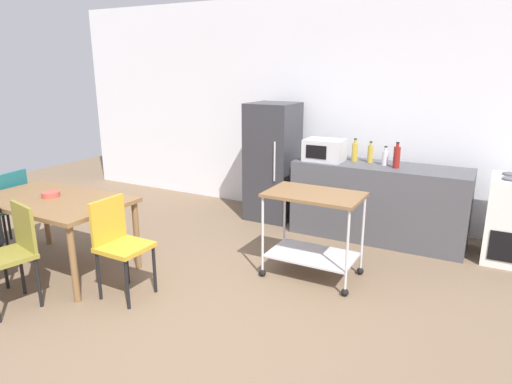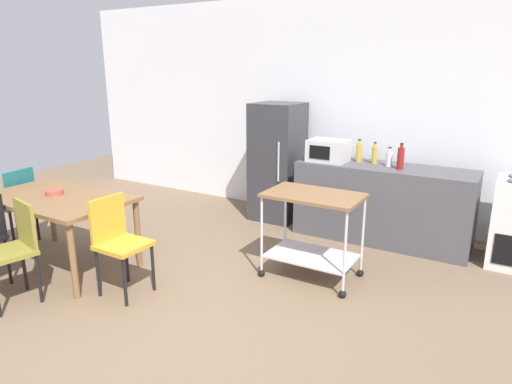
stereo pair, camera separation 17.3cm
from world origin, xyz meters
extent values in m
plane|color=brown|center=(0.00, 0.00, 0.00)|extent=(12.00, 12.00, 0.00)
cube|color=white|center=(0.00, 3.20, 1.45)|extent=(8.40, 0.12, 2.90)
cube|color=#4C4C51|center=(0.90, 2.60, 0.45)|extent=(2.00, 0.64, 0.90)
cube|color=brown|center=(-1.73, 0.20, 0.73)|extent=(1.50, 0.90, 0.04)
cylinder|color=brown|center=(-1.04, -0.19, 0.35)|extent=(0.06, 0.06, 0.71)
cylinder|color=brown|center=(-2.42, 0.59, 0.35)|extent=(0.06, 0.06, 0.71)
cylinder|color=brown|center=(-1.04, 0.59, 0.35)|extent=(0.06, 0.06, 0.71)
cube|color=#1E666B|center=(-2.75, 0.32, 0.47)|extent=(0.45, 0.45, 0.04)
cube|color=#1E666B|center=(-2.58, 0.35, 0.69)|extent=(0.08, 0.38, 0.40)
cylinder|color=black|center=(-2.95, 0.47, 0.23)|extent=(0.03, 0.03, 0.45)
cylinder|color=black|center=(-2.61, 0.52, 0.23)|extent=(0.03, 0.03, 0.45)
cylinder|color=black|center=(-2.56, 0.18, 0.23)|extent=(0.03, 0.03, 0.45)
cube|color=olive|center=(-1.44, -0.53, 0.47)|extent=(0.48, 0.48, 0.04)
cube|color=olive|center=(-1.40, -0.35, 0.69)|extent=(0.38, 0.12, 0.40)
cylinder|color=black|center=(-1.57, -0.33, 0.23)|extent=(0.03, 0.03, 0.45)
cylinder|color=black|center=(-1.24, -0.40, 0.23)|extent=(0.03, 0.03, 0.45)
cube|color=gold|center=(-0.71, 0.10, 0.47)|extent=(0.41, 0.41, 0.04)
cube|color=gold|center=(-0.89, 0.11, 0.69)|extent=(0.04, 0.38, 0.40)
cylinder|color=black|center=(-0.55, -0.07, 0.23)|extent=(0.03, 0.03, 0.45)
cylinder|color=black|center=(-0.54, 0.27, 0.23)|extent=(0.03, 0.03, 0.45)
cylinder|color=black|center=(-0.89, -0.06, 0.23)|extent=(0.03, 0.03, 0.45)
cylinder|color=black|center=(-0.88, 0.28, 0.23)|extent=(0.03, 0.03, 0.45)
cylinder|color=black|center=(-1.81, -0.33, 0.23)|extent=(0.03, 0.03, 0.45)
cylinder|color=#47474C|center=(2.22, 2.50, 0.91)|extent=(0.16, 0.16, 0.02)
cylinder|color=#47474C|center=(2.22, 2.74, 0.91)|extent=(0.16, 0.16, 0.02)
cube|color=#333338|center=(-0.55, 2.70, 0.78)|extent=(0.60, 0.60, 1.55)
cylinder|color=silver|center=(-0.37, 2.39, 0.85)|extent=(0.02, 0.02, 0.50)
cube|color=brown|center=(0.59, 1.27, 0.83)|extent=(0.90, 0.56, 0.03)
cube|color=silver|center=(0.59, 1.27, 0.22)|extent=(0.83, 0.52, 0.02)
cylinder|color=silver|center=(0.17, 1.02, 0.45)|extent=(0.02, 0.02, 0.76)
sphere|color=black|center=(0.17, 1.02, 0.04)|extent=(0.07, 0.07, 0.07)
cylinder|color=silver|center=(1.01, 1.02, 0.45)|extent=(0.02, 0.02, 0.76)
sphere|color=black|center=(1.01, 1.02, 0.04)|extent=(0.07, 0.07, 0.07)
cylinder|color=silver|center=(0.17, 1.52, 0.45)|extent=(0.02, 0.02, 0.76)
sphere|color=black|center=(0.17, 1.52, 0.04)|extent=(0.07, 0.07, 0.07)
cylinder|color=silver|center=(1.01, 1.52, 0.45)|extent=(0.02, 0.02, 0.76)
sphere|color=black|center=(1.01, 1.52, 0.04)|extent=(0.07, 0.07, 0.07)
cube|color=silver|center=(0.23, 2.52, 1.03)|extent=(0.46, 0.34, 0.26)
cube|color=black|center=(0.19, 2.35, 1.03)|extent=(0.25, 0.01, 0.16)
cylinder|color=gold|center=(0.56, 2.67, 1.01)|extent=(0.07, 0.07, 0.22)
cylinder|color=gold|center=(0.56, 2.67, 1.14)|extent=(0.03, 0.03, 0.05)
cylinder|color=black|center=(0.56, 2.67, 1.17)|extent=(0.04, 0.04, 0.01)
cylinder|color=gold|center=(0.75, 2.67, 1.00)|extent=(0.06, 0.06, 0.20)
cylinder|color=gold|center=(0.75, 2.67, 1.12)|extent=(0.03, 0.03, 0.04)
cylinder|color=black|center=(0.75, 2.67, 1.15)|extent=(0.03, 0.03, 0.01)
cylinder|color=silver|center=(0.94, 2.61, 0.98)|extent=(0.07, 0.07, 0.16)
cylinder|color=silver|center=(0.94, 2.61, 1.09)|extent=(0.03, 0.03, 0.05)
cylinder|color=black|center=(0.94, 2.61, 1.12)|extent=(0.04, 0.04, 0.01)
cylinder|color=maroon|center=(1.08, 2.52, 1.02)|extent=(0.08, 0.08, 0.24)
cylinder|color=maroon|center=(1.08, 2.52, 1.16)|extent=(0.03, 0.03, 0.04)
cylinder|color=black|center=(1.08, 2.52, 1.19)|extent=(0.04, 0.04, 0.01)
cylinder|color=#B24C3F|center=(-1.80, 0.23, 0.78)|extent=(0.17, 0.17, 0.05)
camera|label=1|loc=(2.05, -2.60, 2.01)|focal=31.69mm
camera|label=2|loc=(2.21, -2.51, 2.01)|focal=31.69mm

